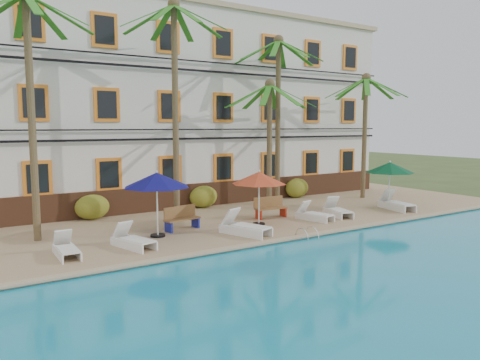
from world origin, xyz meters
TOP-DOWN VIEW (x-y plane):
  - ground at (0.00, 0.00)m, footprint 100.00×100.00m
  - pool_deck at (0.00, 5.00)m, footprint 30.00×12.00m
  - swimming_pool at (0.00, -7.00)m, footprint 26.00×12.00m
  - pool_coping at (0.00, -0.90)m, footprint 30.00×0.35m
  - hotel_building at (0.00, 9.98)m, footprint 25.40×6.44m
  - palm_a at (-8.10, 3.85)m, footprint 4.49×4.49m
  - palm_b at (-2.42, 4.31)m, footprint 4.49×4.49m
  - palm_c at (2.78, 4.69)m, footprint 4.49×4.49m
  - palm_d at (3.83, 5.40)m, footprint 4.49×4.49m
  - palm_e at (9.28, 4.50)m, footprint 4.49×4.49m
  - shrub_left at (-5.40, 6.60)m, footprint 1.50×0.90m
  - shrub_mid at (0.12, 6.60)m, footprint 1.50×0.90m
  - shrub_right at (6.17, 6.60)m, footprint 1.50×0.90m
  - umbrella_blue at (-4.27, 2.07)m, footprint 2.46×2.46m
  - umbrella_red at (0.07, 1.74)m, footprint 2.27×2.27m
  - umbrella_green at (7.74, 1.42)m, footprint 2.37×2.37m
  - lounger_a at (-7.72, 1.17)m, footprint 0.64×1.66m
  - lounger_b at (-5.59, 1.05)m, footprint 1.10×1.89m
  - lounger_c at (-1.40, 0.60)m, footprint 1.36×2.15m
  - lounger_d at (2.63, 1.22)m, footprint 0.93×1.80m
  - lounger_e at (4.14, 1.31)m, footprint 1.12×1.91m
  - lounger_f at (7.74, 0.97)m, footprint 1.11×2.12m
  - bench_left at (-3.02, 2.67)m, footprint 1.56×0.74m
  - bench_right at (1.39, 2.73)m, footprint 1.53×0.57m
  - pool_ladder at (0.31, -1.00)m, footprint 0.54×0.74m

SIDE VIEW (x-z plane):
  - ground at x=0.00m, z-range 0.00..0.00m
  - swimming_pool at x=0.00m, z-range 0.00..0.20m
  - pool_deck at x=0.00m, z-range 0.00..0.25m
  - pool_ladder at x=0.31m, z-range -0.12..0.62m
  - pool_coping at x=0.00m, z-range 0.25..0.31m
  - lounger_a at x=-7.72m, z-range 0.11..0.89m
  - lounger_d at x=2.63m, z-range 0.11..0.92m
  - lounger_b at x=-5.59m, z-range 0.10..0.95m
  - lounger_e at x=4.14m, z-range 0.10..0.95m
  - lounger_f at x=7.74m, z-range 0.08..1.03m
  - lounger_c at x=-1.40m, z-range 0.08..1.04m
  - bench_left at x=-3.02m, z-range 0.26..1.18m
  - bench_right at x=1.39m, z-range 0.26..1.18m
  - shrub_left at x=-5.40m, z-range 0.25..1.35m
  - shrub_mid at x=0.12m, z-range 0.25..1.35m
  - shrub_right at x=6.17m, z-range 0.25..1.35m
  - umbrella_red at x=0.07m, z-range 1.05..3.32m
  - umbrella_green at x=7.74m, z-range 1.08..3.45m
  - umbrella_blue at x=-4.27m, z-range 1.12..3.57m
  - palm_c at x=2.78m, z-range 1.26..7.59m
  - palm_e at x=9.28m, z-range 1.32..8.30m
  - hotel_building at x=0.00m, z-range 0.26..10.49m
  - palm_d at x=3.83m, z-range 1.44..10.06m
  - palm_a at x=-8.10m, z-range 1.45..10.20m
  - palm_b at x=-2.42m, z-range 1.49..10.76m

